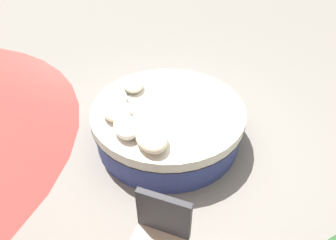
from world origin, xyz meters
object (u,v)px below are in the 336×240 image
object	(u,v)px
throw_pillow_1	(116,96)
throw_pillow_2	(117,111)
throw_pillow_4	(152,137)
throw_pillow_3	(126,127)
patio_chair	(159,235)
throw_pillow_0	(132,84)
round_bed	(168,123)

from	to	relation	value
throw_pillow_1	throw_pillow_2	world-z (taller)	throw_pillow_2
throw_pillow_2	throw_pillow_4	xyz separation A→B (m)	(0.66, 0.29, 0.01)
throw_pillow_1	throw_pillow_3	world-z (taller)	throw_pillow_3
throw_pillow_2	throw_pillow_3	xyz separation A→B (m)	(0.37, 0.04, 0.01)
throw_pillow_4	patio_chair	bearing A→B (deg)	-13.04
patio_chair	throw_pillow_0	bearing A→B (deg)	-58.91
throw_pillow_3	throw_pillow_4	world-z (taller)	throw_pillow_3
throw_pillow_4	throw_pillow_1	bearing A→B (deg)	-167.26
throw_pillow_2	patio_chair	world-z (taller)	patio_chair
throw_pillow_4	patio_chair	xyz separation A→B (m)	(1.17, -0.27, -0.12)
throw_pillow_0	throw_pillow_3	bearing A→B (deg)	-17.37
throw_pillow_2	throw_pillow_3	world-z (taller)	throw_pillow_3
throw_pillow_0	throw_pillow_4	bearing A→B (deg)	-2.65
throw_pillow_1	throw_pillow_3	xyz separation A→B (m)	(0.74, -0.02, 0.02)
round_bed	throw_pillow_2	bearing A→B (deg)	-92.04
round_bed	throw_pillow_0	distance (m)	0.82
round_bed	throw_pillow_4	world-z (taller)	throw_pillow_4
throw_pillow_2	throw_pillow_3	bearing A→B (deg)	6.12
throw_pillow_0	patio_chair	world-z (taller)	patio_chair
throw_pillow_1	throw_pillow_2	size ratio (longest dim) A/B	1.10
patio_chair	throw_pillow_4	bearing A→B (deg)	-64.27
throw_pillow_2	throw_pillow_4	distance (m)	0.72
throw_pillow_4	throw_pillow_2	bearing A→B (deg)	-156.39
throw_pillow_2	throw_pillow_3	size ratio (longest dim) A/B	1.01
patio_chair	round_bed	bearing A→B (deg)	-72.25
throw_pillow_2	throw_pillow_4	bearing A→B (deg)	23.61
round_bed	throw_pillow_0	world-z (taller)	throw_pillow_0
throw_pillow_3	throw_pillow_0	bearing A→B (deg)	162.63
throw_pillow_0	throw_pillow_1	xyz separation A→B (m)	(0.24, -0.29, -0.00)
throw_pillow_1	throw_pillow_3	bearing A→B (deg)	-1.19
throw_pillow_0	throw_pillow_1	distance (m)	0.38
round_bed	throw_pillow_2	size ratio (longest dim) A/B	4.71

